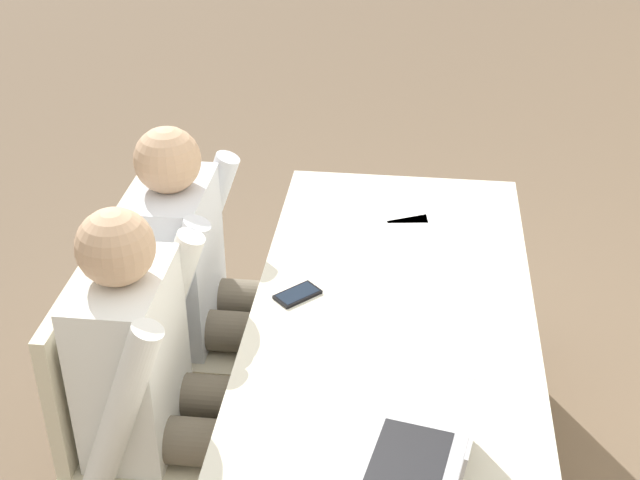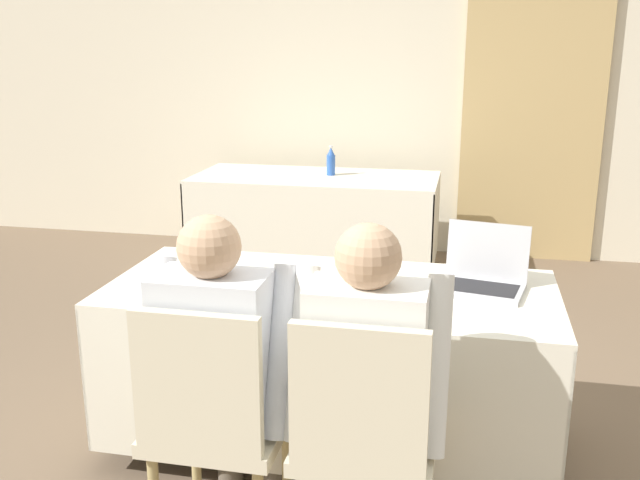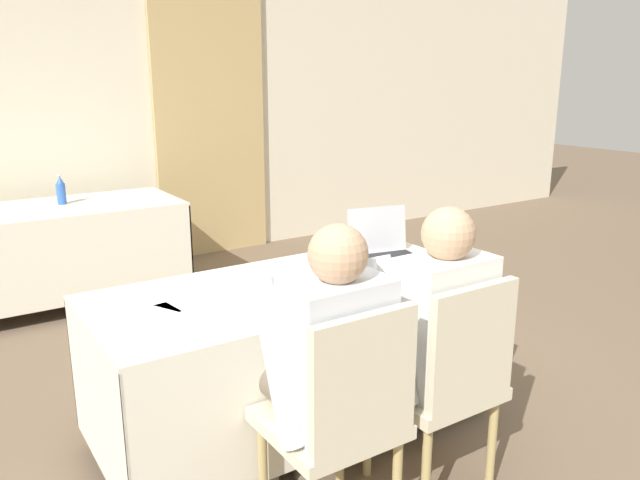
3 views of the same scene
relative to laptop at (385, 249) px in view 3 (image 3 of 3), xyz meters
The scene contains 15 objects.
ground_plane 0.98m from the laptop, behind, with size 24.00×24.00×0.00m, color brown.
wall_back 3.16m from the laptop, 101.03° to the left, with size 12.00×0.06×2.70m.
curtain_panel 3.06m from the laptop, 82.81° to the left, with size 1.06×0.04×2.65m.
conference_table_near 0.64m from the laptop, behind, with size 1.80×0.81×0.73m.
conference_table_far 2.61m from the laptop, 117.08° to the left, with size 1.80×0.81×0.73m.
laptop is the anchor object (origin of this frame).
cell_phone 0.78m from the laptop, 150.97° to the right, with size 0.14×0.14×0.01m.
paper_beside_laptop 1.12m from the laptop, behind, with size 0.32×0.36×0.00m.
paper_centre_table 1.25m from the laptop, behind, with size 0.25×0.32×0.00m.
paper_left_edge 0.49m from the laptop, behind, with size 0.26×0.33×0.00m.
water_bottle 2.61m from the laptop, 114.44° to the left, with size 0.06×0.06×0.22m.
chair_near_left 1.20m from the laptop, 136.12° to the right, with size 0.44×0.44×0.91m.
chair_near_right 0.92m from the laptop, 113.33° to the right, with size 0.44×0.44×0.91m.
person_checkered_shirt 1.10m from the laptop, 140.02° to the right, with size 0.50×0.52×1.17m.
person_white_shirt 0.79m from the laptop, 116.33° to the right, with size 0.50×0.52×1.17m.
Camera 3 is at (-1.35, -2.27, 1.63)m, focal length 35.00 mm.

